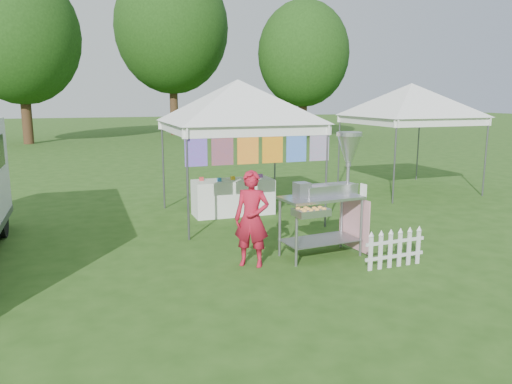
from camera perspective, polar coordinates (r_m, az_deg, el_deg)
name	(u,v)px	position (r m, az deg, el deg)	size (l,w,h in m)	color
ground	(305,266)	(8.02, 5.59, -8.45)	(120.00, 120.00, 0.00)	#274C15
canopy_main	(238,80)	(10.84, -2.09, 12.68)	(4.24, 4.24, 3.45)	#59595E
canopy_right	(412,84)	(14.72, 17.39, 11.75)	(4.24, 4.24, 3.45)	#59595E
tree_left	(20,37)	(31.13, -25.38, 15.76)	(6.40, 6.40, 9.53)	#3D2116
tree_mid	(172,28)	(35.68, -9.63, 17.98)	(7.60, 7.60, 11.52)	#3D2116
tree_right	(304,54)	(31.83, 5.45, 15.41)	(5.60, 5.60, 8.42)	#3D2116
donut_cart	(333,184)	(8.36, 8.79, 0.89)	(1.48, 1.14, 2.06)	gray
vendor	(252,219)	(7.81, -0.49, -3.08)	(0.56, 0.36, 1.52)	#A9142A
picket_fence	(395,250)	(8.15, 15.59, -6.35)	(1.08, 0.07, 0.56)	silver
display_table	(233,197)	(11.32, -2.63, -0.58)	(1.80, 0.70, 0.80)	white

